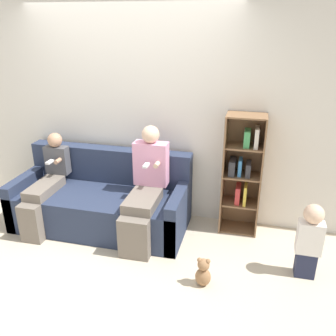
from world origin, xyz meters
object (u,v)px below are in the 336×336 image
(adult_seated, at_px, (145,185))
(teddy_bear, at_px, (203,273))
(couch, at_px, (102,202))
(bookshelf, at_px, (242,172))
(toddler_standing, at_px, (309,239))
(child_seated, at_px, (46,184))

(adult_seated, xyz_separation_m, teddy_bear, (0.76, -0.68, -0.50))
(couch, relative_size, bookshelf, 1.46)
(bookshelf, bearing_deg, toddler_standing, -46.45)
(bookshelf, height_order, teddy_bear, bookshelf)
(adult_seated, distance_m, teddy_bear, 1.14)
(adult_seated, xyz_separation_m, bookshelf, (1.02, 0.43, 0.09))
(adult_seated, bearing_deg, couch, 167.81)
(couch, bearing_deg, teddy_bear, -30.70)
(couch, height_order, toddler_standing, couch)
(adult_seated, distance_m, child_seated, 1.21)
(child_seated, distance_m, teddy_bear, 2.11)
(bookshelf, bearing_deg, couch, -169.21)
(toddler_standing, bearing_deg, teddy_bear, -157.44)
(teddy_bear, bearing_deg, bookshelf, 77.21)
(couch, bearing_deg, toddler_standing, -10.26)
(child_seated, height_order, bookshelf, bookshelf)
(child_seated, height_order, toddler_standing, child_seated)
(toddler_standing, height_order, bookshelf, bookshelf)
(adult_seated, bearing_deg, toddler_standing, -9.58)
(couch, distance_m, toddler_standing, 2.33)
(couch, xyz_separation_m, child_seated, (-0.62, -0.18, 0.25))
(toddler_standing, bearing_deg, child_seated, 175.34)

